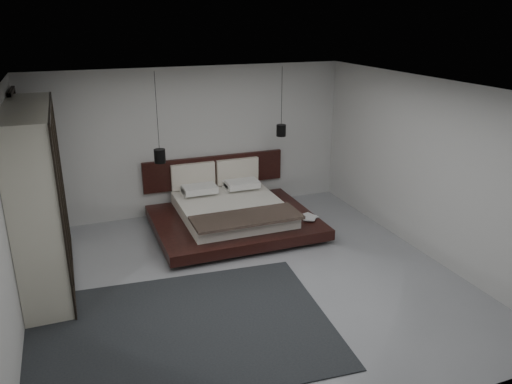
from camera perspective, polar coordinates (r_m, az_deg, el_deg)
name	(u,v)px	position (r m, az deg, el deg)	size (l,w,h in m)	color
floor	(247,280)	(7.45, -0.98, -10.00)	(6.00, 6.00, 0.00)	gray
ceiling	(246,87)	(6.54, -1.13, 11.85)	(6.00, 6.00, 0.00)	white
wall_back	(193,141)	(9.63, -7.17, 5.76)	(6.00, 6.00, 0.00)	#B8B8B6
wall_front	(367,300)	(4.43, 12.60, -11.97)	(6.00, 6.00, 0.00)	#B8B8B6
wall_left	(7,221)	(6.56, -26.56, -2.94)	(6.00, 6.00, 0.00)	#B8B8B6
wall_right	(425,168)	(8.33, 18.78, 2.64)	(6.00, 6.00, 0.00)	#B8B8B6
lattice_screen	(24,171)	(8.90, -24.98, 2.22)	(0.05, 0.90, 2.60)	black
bed	(232,213)	(9.07, -2.81, -2.38)	(2.81, 2.40, 1.08)	black
book_lower	(305,218)	(8.91, 5.59, -2.95)	(0.21, 0.29, 0.03)	#99724C
book_upper	(304,217)	(8.87, 5.56, -2.90)	(0.20, 0.27, 0.02)	#99724C
pendant_left	(160,156)	(8.87, -10.94, 4.08)	(0.20, 0.20, 1.57)	black
pendant_right	(281,130)	(9.46, 2.89, 7.06)	(0.18, 0.18, 1.28)	black
wardrobe	(39,197)	(7.59, -23.56, -0.58)	(0.61, 2.60, 2.55)	beige
rug	(180,330)	(6.46, -8.63, -15.30)	(3.70, 2.64, 0.02)	black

